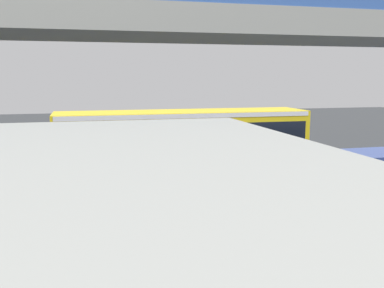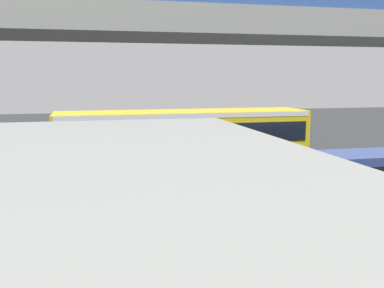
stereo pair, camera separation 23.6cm
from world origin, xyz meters
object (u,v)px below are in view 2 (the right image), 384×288
Objects in this scene: city_bus at (183,138)px; traffic_sign at (96,132)px; parked_van at (361,177)px; pedestrian at (235,169)px.

traffic_sign is (3.88, -3.15, 0.01)m from city_bus.
parked_van is 1.71× the size of traffic_sign.
traffic_sign reaches higher than pedestrian.
parked_van is at bearing 134.04° from traffic_sign.
city_bus is at bearing -50.21° from parked_van.
pedestrian is (3.52, -3.60, -0.30)m from parked_van.
city_bus is at bearing 140.89° from traffic_sign.
city_bus is 4.12× the size of traffic_sign.
city_bus is 2.40× the size of parked_van.
parked_van is at bearing 129.79° from city_bus.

